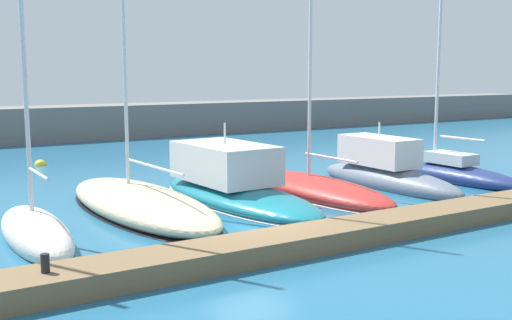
{
  "coord_description": "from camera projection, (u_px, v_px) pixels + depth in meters",
  "views": [
    {
      "loc": [
        -9.58,
        -16.04,
        5.11
      ],
      "look_at": [
        3.27,
        5.03,
        1.56
      ],
      "focal_mm": 42.77,
      "sensor_mm": 36.0,
      "label": 1
    }
  ],
  "objects": [
    {
      "name": "ground_plane",
      "position": [
        251.0,
        236.0,
        19.22
      ],
      "size": [
        120.0,
        120.0,
        0.0
      ],
      "primitive_type": "plane",
      "color": "#236084"
    },
    {
      "name": "dock_pier",
      "position": [
        289.0,
        243.0,
        17.38
      ],
      "size": [
        33.88,
        1.62,
        0.59
      ],
      "primitive_type": "cube",
      "color": "brown",
      "rests_on": "ground_plane"
    },
    {
      "name": "sailboat_sand_fourth",
      "position": [
        140.0,
        203.0,
        22.42
      ],
      "size": [
        3.97,
        10.62,
        17.53
      ],
      "rotation": [
        0.0,
        0.0,
        1.63
      ],
      "color": "beige",
      "rests_on": "ground_plane"
    },
    {
      "name": "sailboat_red_sixth",
      "position": [
        316.0,
        188.0,
        25.58
      ],
      "size": [
        3.01,
        9.09,
        14.45
      ],
      "rotation": [
        0.0,
        0.0,
        1.6
      ],
      "color": "#B72D28",
      "rests_on": "ground_plane"
    },
    {
      "name": "sailboat_navy_eighth",
      "position": [
        449.0,
        171.0,
        29.17
      ],
      "size": [
        2.11,
        8.05,
        13.62
      ],
      "rotation": [
        0.0,
        0.0,
        1.59
      ],
      "color": "navy",
      "rests_on": "ground_plane"
    },
    {
      "name": "mooring_buoy_yellow",
      "position": [
        40.0,
        165.0,
        33.82
      ],
      "size": [
        0.65,
        0.65,
        0.65
      ],
      "primitive_type": "sphere",
      "color": "yellow",
      "rests_on": "ground_plane"
    },
    {
      "name": "sailboat_ivory_third",
      "position": [
        35.0,
        231.0,
        18.43
      ],
      "size": [
        1.72,
        6.15,
        12.5
      ],
      "rotation": [
        0.0,
        0.0,
        1.58
      ],
      "color": "silver",
      "rests_on": "ground_plane"
    },
    {
      "name": "breakwater_seawall",
      "position": [
        37.0,
        124.0,
        45.26
      ],
      "size": [
        108.0,
        3.92,
        2.59
      ],
      "primitive_type": "cube",
      "color": "slate",
      "rests_on": "ground_plane"
    },
    {
      "name": "dock_bollard",
      "position": [
        45.0,
        263.0,
        13.84
      ],
      "size": [
        0.2,
        0.2,
        0.44
      ],
      "primitive_type": "cylinder",
      "color": "black",
      "rests_on": "dock_pier"
    },
    {
      "name": "motorboat_teal_fifth",
      "position": [
        233.0,
        184.0,
        24.39
      ],
      "size": [
        3.88,
        10.15,
        3.39
      ],
      "rotation": [
        0.0,
        0.0,
        1.63
      ],
      "color": "#19707F",
      "rests_on": "ground_plane"
    },
    {
      "name": "motorboat_slate_seventh",
      "position": [
        385.0,
        172.0,
        27.64
      ],
      "size": [
        2.1,
        8.46,
        3.29
      ],
      "rotation": [
        0.0,
        0.0,
        1.58
      ],
      "color": "slate",
      "rests_on": "ground_plane"
    }
  ]
}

